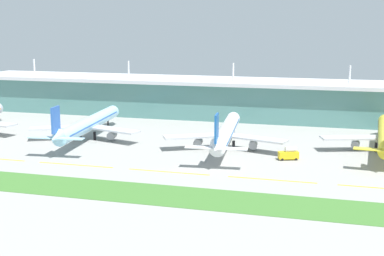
# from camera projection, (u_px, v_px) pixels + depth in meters

# --- Properties ---
(ground_plane) EXTENTS (600.00, 600.00, 0.00)m
(ground_plane) POSITION_uv_depth(u_px,v_px,m) (179.00, 171.00, 173.74)
(ground_plane) COLOR gray
(terminal_building) EXTENTS (288.00, 34.00, 28.83)m
(terminal_building) POSITION_uv_depth(u_px,v_px,m) (235.00, 99.00, 268.49)
(terminal_building) COLOR slate
(terminal_building) RESTS_ON ground
(airliner_near_middle) EXTENTS (48.62, 72.45, 18.90)m
(airliner_near_middle) POSITION_uv_depth(u_px,v_px,m) (88.00, 124.00, 219.93)
(airliner_near_middle) COLOR #9ED1EA
(airliner_near_middle) RESTS_ON ground
(airliner_center) EXTENTS (48.61, 69.06, 18.90)m
(airliner_center) POSITION_uv_depth(u_px,v_px,m) (226.00, 132.00, 203.30)
(airliner_center) COLOR white
(airliner_center) RESTS_ON ground
(taxiway_stripe_mid_west) EXTENTS (28.00, 0.70, 0.04)m
(taxiway_stripe_mid_west) POSITION_uv_depth(u_px,v_px,m) (76.00, 165.00, 181.01)
(taxiway_stripe_mid_west) COLOR yellow
(taxiway_stripe_mid_west) RESTS_ON ground
(taxiway_stripe_centre) EXTENTS (28.00, 0.70, 0.04)m
(taxiway_stripe_centre) POSITION_uv_depth(u_px,v_px,m) (169.00, 172.00, 172.43)
(taxiway_stripe_centre) COLOR yellow
(taxiway_stripe_centre) RESTS_ON ground
(taxiway_stripe_mid_east) EXTENTS (28.00, 0.70, 0.04)m
(taxiway_stripe_mid_east) POSITION_uv_depth(u_px,v_px,m) (272.00, 180.00, 163.84)
(taxiway_stripe_mid_east) COLOR yellow
(taxiway_stripe_mid_east) RESTS_ON ground
(grass_verge) EXTENTS (300.00, 18.00, 0.10)m
(grass_verge) POSITION_uv_depth(u_px,v_px,m) (155.00, 194.00, 149.95)
(grass_verge) COLOR #3D702D
(grass_verge) RESTS_ON ground
(fuel_truck) EXTENTS (7.65, 4.98, 4.95)m
(fuel_truck) POSITION_uv_depth(u_px,v_px,m) (289.00, 154.00, 187.40)
(fuel_truck) COLOR gold
(fuel_truck) RESTS_ON ground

